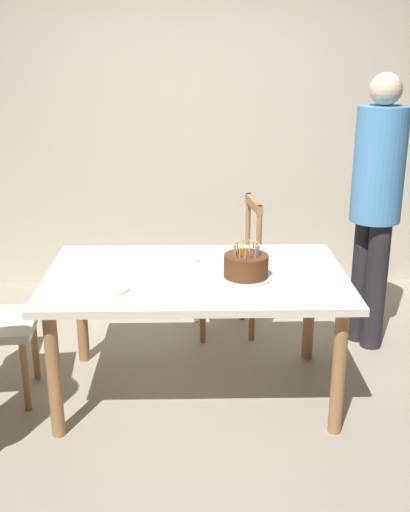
# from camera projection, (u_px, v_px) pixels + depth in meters

# --- Properties ---
(ground) EXTENTS (6.40, 6.40, 0.00)m
(ground) POSITION_uv_depth(u_px,v_px,m) (196.00, 391.00, 3.65)
(ground) COLOR #9E9384
(back_wall) EXTENTS (6.40, 0.10, 2.60)m
(back_wall) POSITION_uv_depth(u_px,v_px,m) (194.00, 128.00, 4.98)
(back_wall) COLOR beige
(back_wall) RESTS_ON ground
(dining_table) EXTENTS (1.64, 1.02, 0.74)m
(dining_table) POSITION_uv_depth(u_px,v_px,m) (196.00, 287.00, 3.44)
(dining_table) COLOR silver
(dining_table) RESTS_ON ground
(birthday_cake) EXTENTS (0.28, 0.28, 0.20)m
(birthday_cake) POSITION_uv_depth(u_px,v_px,m) (246.00, 267.00, 3.32)
(birthday_cake) COLOR silver
(birthday_cake) RESTS_ON dining_table
(plate_near_celebrant) EXTENTS (0.22, 0.22, 0.01)m
(plate_near_celebrant) POSITION_uv_depth(u_px,v_px,m) (108.00, 288.00, 3.18)
(plate_near_celebrant) COLOR silver
(plate_near_celebrant) RESTS_ON dining_table
(plate_far_side) EXTENTS (0.22, 0.22, 0.01)m
(plate_far_side) POSITION_uv_depth(u_px,v_px,m) (182.00, 259.00, 3.63)
(plate_far_side) COLOR silver
(plate_far_side) RESTS_ON dining_table
(fork_near_celebrant) EXTENTS (0.18, 0.05, 0.01)m
(fork_near_celebrant) POSITION_uv_depth(u_px,v_px,m) (77.00, 289.00, 3.18)
(fork_near_celebrant) COLOR silver
(fork_near_celebrant) RESTS_ON dining_table
(fork_far_side) EXTENTS (0.18, 0.05, 0.01)m
(fork_far_side) POSITION_uv_depth(u_px,v_px,m) (154.00, 259.00, 3.62)
(fork_far_side) COLOR silver
(fork_far_side) RESTS_ON dining_table
(fork_near_guest) EXTENTS (0.18, 0.03, 0.01)m
(fork_near_guest) POSITION_uv_depth(u_px,v_px,m) (261.00, 287.00, 3.21)
(fork_near_guest) COLOR silver
(fork_near_guest) RESTS_ON dining_table
(chair_spindle_back) EXTENTS (0.49, 0.49, 0.95)m
(chair_spindle_back) POSITION_uv_depth(u_px,v_px,m) (228.00, 269.00, 4.30)
(chair_spindle_back) COLOR beige
(chair_spindle_back) RESTS_ON ground
(person_guest) EXTENTS (0.32, 0.32, 1.78)m
(person_guest) POSITION_uv_depth(u_px,v_px,m) (376.00, 196.00, 3.94)
(person_guest) COLOR #262328
(person_guest) RESTS_ON ground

